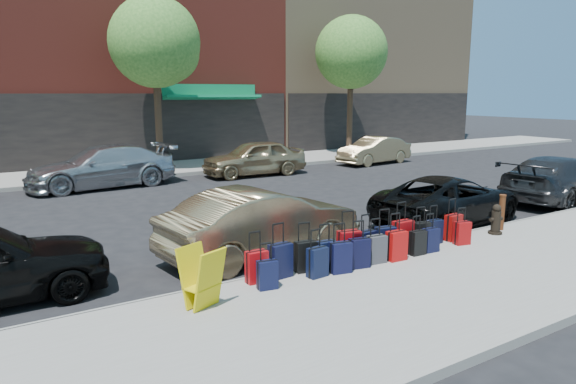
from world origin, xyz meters
TOP-DOWN VIEW (x-y plane):
  - ground at (0.00, 0.00)m, footprint 120.00×120.00m
  - sidewalk_near at (0.00, -6.50)m, footprint 60.00×4.00m
  - sidewalk_far at (0.00, 10.00)m, footprint 60.00×4.00m
  - curb_near at (0.00, -4.48)m, footprint 60.00×0.08m
  - curb_far at (0.00, 7.98)m, footprint 60.00×0.08m
  - building_right at (16.00, 17.99)m, footprint 15.00×12.12m
  - tree_center at (0.64, 9.50)m, footprint 3.80×3.80m
  - tree_right at (11.14, 9.50)m, footprint 3.80×3.80m
  - suitcase_front_0 at (-2.49, -4.77)m, footprint 0.38×0.21m
  - suitcase_front_1 at (-2.01, -4.78)m, footprint 0.43×0.26m
  - suitcase_front_2 at (-1.46, -4.76)m, footprint 0.41×0.26m
  - suitcase_front_3 at (-1.05, -4.85)m, footprint 0.37×0.22m
  - suitcase_front_4 at (-0.47, -4.82)m, footprint 0.47×0.31m
  - suitcase_front_5 at (0.05, -4.76)m, footprint 0.38×0.22m
  - suitcase_front_6 at (0.46, -4.84)m, footprint 0.43×0.29m
  - suitcase_front_7 at (0.99, -4.80)m, footprint 0.44×0.25m
  - suitcase_front_8 at (1.53, -4.80)m, footprint 0.40×0.27m
  - suitcase_front_9 at (1.98, -4.76)m, footprint 0.36×0.21m
  - suitcase_front_10 at (2.53, -4.82)m, footprint 0.41×0.24m
  - suitcase_back_0 at (-2.48, -5.14)m, footprint 0.36×0.25m
  - suitcase_back_2 at (-1.42, -5.11)m, footprint 0.39×0.25m
  - suitcase_back_3 at (-0.94, -5.15)m, footprint 0.43×0.30m
  - suitcase_back_4 at (-0.45, -5.12)m, footprint 0.42×0.29m
  - suitcase_back_5 at (0.01, -5.08)m, footprint 0.39×0.25m
  - suitcase_back_6 at (0.46, -5.17)m, footprint 0.41×0.25m
  - suitcase_back_7 at (1.06, -5.15)m, footprint 0.35×0.21m
  - suitcase_back_8 at (1.45, -5.15)m, footprint 0.35×0.22m
  - suitcase_back_10 at (2.44, -5.14)m, footprint 0.38×0.26m
  - fire_hydrant at (3.81, -4.98)m, footprint 0.37×0.32m
  - bollard at (4.25, -4.81)m, footprint 0.16×0.16m
  - display_rack at (-3.71, -5.25)m, footprint 0.71×0.74m
  - car_near_1 at (-1.44, -3.10)m, footprint 4.60×2.13m
  - car_near_2 at (4.13, -3.29)m, footprint 4.84×2.72m
  - car_near_3 at (9.40, -3.23)m, footprint 5.18×2.57m
  - car_far_1 at (-2.49, 7.07)m, footprint 5.45×2.57m
  - car_far_2 at (3.58, 6.59)m, footprint 4.45×1.97m
  - car_far_3 at (10.28, 6.64)m, footprint 4.12×1.84m

SIDE VIEW (x-z plane):
  - ground at x=0.00m, z-range 0.00..0.00m
  - sidewalk_near at x=0.00m, z-range 0.00..0.15m
  - sidewalk_far at x=0.00m, z-range 0.00..0.15m
  - curb_near at x=0.00m, z-range 0.00..0.15m
  - curb_far at x=0.00m, z-range 0.00..0.15m
  - suitcase_back_0 at x=-2.48m, z-range 0.00..0.80m
  - suitcase_back_8 at x=1.45m, z-range 0.00..0.81m
  - suitcase_back_7 at x=1.06m, z-range 0.00..0.81m
  - suitcase_back_10 at x=2.44m, z-range 0.00..0.82m
  - suitcase_front_9 at x=1.98m, z-range -0.01..0.84m
  - suitcase_front_3 at x=-1.05m, z-range -0.01..0.86m
  - suitcase_back_2 at x=-1.42m, z-range -0.02..0.86m
  - suitcase_front_8 at x=1.53m, z-range -0.01..0.87m
  - suitcase_back_5 at x=0.01m, z-range -0.02..0.87m
  - suitcase_front_5 at x=0.05m, z-range -0.02..0.88m
  - suitcase_back_4 at x=-0.45m, z-range -0.02..0.89m
  - suitcase_front_0 at x=-2.49m, z-range -0.02..0.89m
  - suitcase_back_3 at x=-0.94m, z-range -0.02..0.91m
  - suitcase_front_2 at x=-1.46m, z-range -0.02..0.91m
  - suitcase_back_6 at x=0.46m, z-range -0.03..0.92m
  - suitcase_front_10 at x=2.53m, z-range -0.03..0.92m
  - suitcase_front_6 at x=0.46m, z-range -0.03..0.94m
  - suitcase_front_1 at x=-2.01m, z-range -0.04..0.96m
  - suitcase_front_4 at x=-0.47m, z-range -0.04..1.00m
  - suitcase_front_7 at x=0.99m, z-range -0.05..1.00m
  - fire_hydrant at x=3.81m, z-range 0.12..0.84m
  - bollard at x=4.25m, z-range 0.16..1.03m
  - display_rack at x=-3.71m, z-range 0.14..1.09m
  - car_near_2 at x=4.13m, z-range 0.00..1.28m
  - car_far_3 at x=10.28m, z-range 0.00..1.31m
  - car_near_3 at x=9.40m, z-range 0.00..1.45m
  - car_near_1 at x=-1.44m, z-range 0.00..1.46m
  - car_far_2 at x=3.58m, z-range 0.00..1.49m
  - car_far_1 at x=-2.49m, z-range 0.00..1.54m
  - tree_center at x=0.64m, z-range 1.78..9.05m
  - tree_right at x=11.14m, z-range 1.78..9.05m
  - building_right at x=16.00m, z-range -0.02..17.98m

